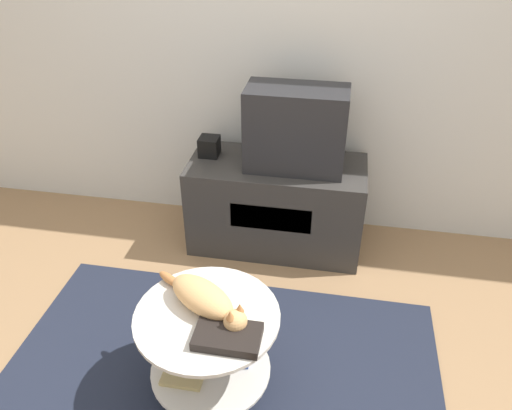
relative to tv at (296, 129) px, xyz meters
name	(u,v)px	position (x,y,z in m)	size (l,w,h in m)	color
ground_plane	(217,387)	(-0.21, -1.16, -0.82)	(12.00, 12.00, 0.00)	#93704C
wall_back	(270,27)	(-0.21, 0.35, 0.48)	(8.00, 0.05, 2.60)	silver
rug	(217,385)	(-0.21, -1.16, -0.81)	(2.09, 1.42, 0.02)	#1E2333
tv_stand	(276,205)	(-0.10, 0.01, -0.53)	(1.07, 0.49, 0.58)	#33302D
tv	(296,129)	(0.00, 0.00, 0.00)	(0.57, 0.29, 0.48)	#232326
speaker	(209,146)	(-0.53, 0.06, -0.18)	(0.12, 0.12, 0.12)	black
coffee_table	(209,343)	(-0.23, -1.17, -0.51)	(0.62, 0.62, 0.47)	#B2B2B7
dvd_box	(228,336)	(-0.11, -1.29, -0.31)	(0.26, 0.16, 0.04)	black
cat	(205,299)	(-0.24, -1.14, -0.28)	(0.47, 0.32, 0.12)	tan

